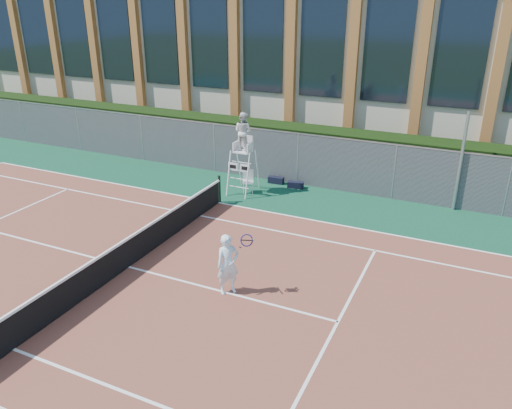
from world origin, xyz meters
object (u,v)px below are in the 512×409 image
at_px(steel_pole, 461,162).
at_px(umpire_chair, 243,134).
at_px(tennis_player, 228,264).
at_px(plastic_chair, 248,179).

distance_m(steel_pole, umpire_chair, 8.18).
xyz_separation_m(steel_pole, tennis_player, (-4.99, -8.63, -0.99)).
bearing_deg(plastic_chair, tennis_player, -68.15).
relative_size(umpire_chair, tennis_player, 1.95).
bearing_deg(umpire_chair, tennis_player, -66.78).
relative_size(steel_pole, tennis_player, 2.19).
bearing_deg(plastic_chair, umpire_chair, -167.49).
distance_m(steel_pole, plastic_chair, 8.08).
xyz_separation_m(plastic_chair, tennis_player, (2.82, -7.02, 0.32)).
height_order(umpire_chair, plastic_chair, umpire_chair).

